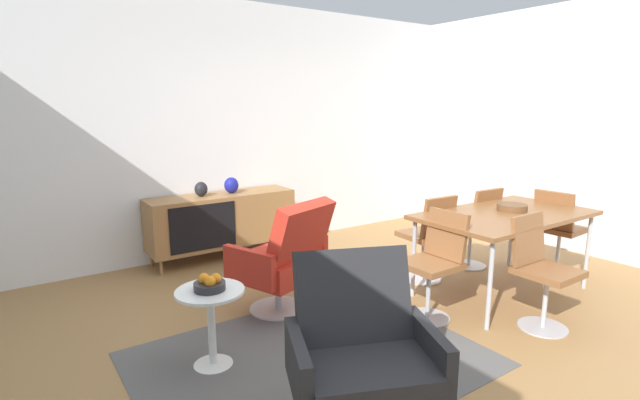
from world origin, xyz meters
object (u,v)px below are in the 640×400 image
at_px(dining_table, 505,217).
at_px(side_table_round, 211,319).
at_px(dining_chair_near_window, 435,261).
at_px(dining_chair_front_left, 540,267).
at_px(dining_chair_back_left, 429,234).
at_px(armchair_black_shell, 361,351).
at_px(vase_cobalt, 231,185).
at_px(wooden_bowl_on_table, 512,207).
at_px(fruit_bowl, 210,284).
at_px(sideboard, 222,219).
at_px(lounge_chair_red, 284,257).
at_px(dining_chair_far_end, 558,228).
at_px(dining_chair_back_right, 476,224).
at_px(vase_sculptural_dark, 201,189).

distance_m(dining_table, side_table_round, 2.67).
height_order(dining_chair_near_window, dining_chair_front_left, same).
bearing_deg(side_table_round, dining_table, -7.03).
distance_m(dining_chair_near_window, dining_chair_back_left, 0.77).
bearing_deg(armchair_black_shell, dining_chair_back_left, 34.33).
xyz_separation_m(vase_cobalt, dining_chair_front_left, (1.20, -2.91, -0.34)).
bearing_deg(vase_cobalt, dining_chair_back_left, -56.26).
bearing_deg(wooden_bowl_on_table, dining_table, -171.06).
height_order(dining_chair_near_window, fruit_bowl, dining_chair_near_window).
xyz_separation_m(sideboard, side_table_round, (-0.94, -2.03, -0.12)).
distance_m(sideboard, lounge_chair_red, 1.60).
xyz_separation_m(wooden_bowl_on_table, dining_chair_far_end, (0.77, -0.02, -0.30)).
relative_size(wooden_bowl_on_table, dining_chair_far_end, 0.30).
distance_m(sideboard, dining_chair_front_left, 3.20).
bearing_deg(dining_chair_far_end, fruit_bowl, 174.70).
bearing_deg(dining_chair_front_left, dining_chair_far_end, 24.12).
distance_m(dining_chair_far_end, armchair_black_shell, 3.23).
distance_m(dining_chair_far_end, lounge_chair_red, 2.81).
relative_size(dining_chair_far_end, lounge_chair_red, 0.90).
bearing_deg(armchair_black_shell, dining_chair_front_left, 5.40).
bearing_deg(side_table_round, dining_chair_back_left, 5.93).
height_order(dining_chair_back_right, side_table_round, dining_chair_back_right).
distance_m(vase_cobalt, wooden_bowl_on_table, 2.87).
relative_size(sideboard, fruit_bowl, 8.00).
relative_size(wooden_bowl_on_table, dining_chair_back_left, 0.30).
bearing_deg(armchair_black_shell, side_table_round, 109.10).
relative_size(dining_chair_front_left, lounge_chair_red, 0.90).
height_order(wooden_bowl_on_table, dining_chair_front_left, dining_chair_front_left).
xyz_separation_m(sideboard, fruit_bowl, (-0.94, -2.03, 0.12)).
distance_m(vase_sculptural_dark, dining_table, 3.02).
relative_size(wooden_bowl_on_table, armchair_black_shell, 0.27).
relative_size(wooden_bowl_on_table, dining_chair_front_left, 0.30).
xyz_separation_m(wooden_bowl_on_table, dining_chair_front_left, (-0.47, -0.58, -0.30)).
xyz_separation_m(vase_sculptural_dark, dining_chair_far_end, (2.79, -2.36, -0.33)).
bearing_deg(vase_sculptural_dark, side_table_round, -109.65).
distance_m(sideboard, dining_chair_near_window, 2.48).
distance_m(dining_chair_back_right, dining_chair_far_end, 0.78).
bearing_deg(dining_chair_near_window, dining_chair_front_left, -46.10).
bearing_deg(dining_chair_front_left, dining_chair_back_right, 58.04).
bearing_deg(dining_table, armchair_black_shell, -161.85).
bearing_deg(lounge_chair_red, dining_chair_near_window, -39.08).
distance_m(vase_sculptural_dark, side_table_round, 2.21).
xyz_separation_m(vase_cobalt, dining_table, (1.55, -2.35, -0.11)).
bearing_deg(dining_table, vase_cobalt, 123.41).
relative_size(dining_table, dining_chair_far_end, 1.87).
xyz_separation_m(vase_cobalt, dining_chair_back_left, (1.20, -1.79, -0.34)).
distance_m(wooden_bowl_on_table, dining_chair_back_left, 0.78).
bearing_deg(armchair_black_shell, dining_chair_far_end, 13.16).
xyz_separation_m(sideboard, vase_cobalt, (0.13, 0.00, 0.37)).
relative_size(sideboard, dining_chair_back_right, 1.87).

